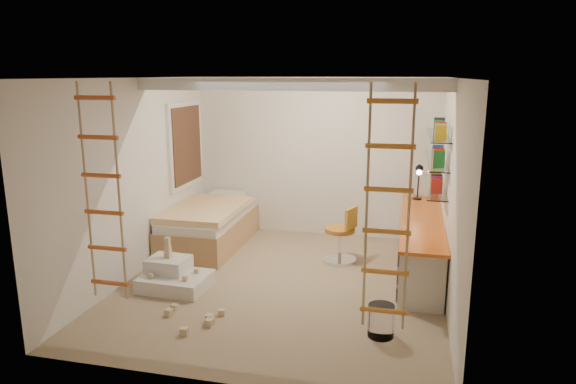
% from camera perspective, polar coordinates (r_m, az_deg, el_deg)
% --- Properties ---
extents(floor, '(4.50, 4.50, 0.00)m').
position_cam_1_polar(floor, '(6.74, -0.60, -10.14)').
color(floor, '#917C5D').
rests_on(floor, ground).
extents(ceiling_beam, '(4.00, 0.18, 0.16)m').
position_cam_1_polar(ceiling_beam, '(6.49, 0.00, 11.87)').
color(ceiling_beam, white).
rests_on(ceiling_beam, ceiling).
extents(window_frame, '(0.06, 1.15, 1.35)m').
position_cam_1_polar(window_frame, '(8.35, -11.38, 5.17)').
color(window_frame, white).
rests_on(window_frame, wall_left).
extents(window_blind, '(0.02, 1.00, 1.20)m').
position_cam_1_polar(window_blind, '(8.33, -11.13, 5.17)').
color(window_blind, '#4C2D1E').
rests_on(window_blind, window_frame).
extents(rope_ladder_left, '(0.41, 0.04, 2.13)m').
position_cam_1_polar(rope_ladder_left, '(5.25, -19.90, -0.23)').
color(rope_ladder_left, '#DA4F25').
rests_on(rope_ladder_left, ceiling).
extents(rope_ladder_right, '(0.41, 0.04, 2.13)m').
position_cam_1_polar(rope_ladder_right, '(4.41, 11.00, -2.07)').
color(rope_ladder_right, orange).
rests_on(rope_ladder_right, ceiling).
extents(waste_bin, '(0.27, 0.27, 0.34)m').
position_cam_1_polar(waste_bin, '(5.51, 10.30, -13.90)').
color(waste_bin, white).
rests_on(waste_bin, floor).
extents(desk, '(0.56, 2.80, 0.75)m').
position_cam_1_polar(desk, '(7.23, 14.48, -5.50)').
color(desk, orange).
rests_on(desk, floor).
extents(shelves, '(0.25, 1.80, 0.71)m').
position_cam_1_polar(shelves, '(7.24, 16.15, 3.37)').
color(shelves, white).
rests_on(shelves, wall_right).
extents(bed, '(1.02, 2.00, 0.69)m').
position_cam_1_polar(bed, '(8.16, -8.67, -3.67)').
color(bed, '#AD7F51').
rests_on(bed, floor).
extents(task_lamp, '(0.14, 0.36, 0.57)m').
position_cam_1_polar(task_lamp, '(7.98, 14.34, 1.67)').
color(task_lamp, black).
rests_on(task_lamp, desk).
extents(swivel_chair, '(0.63, 0.63, 0.83)m').
position_cam_1_polar(swivel_chair, '(7.41, 5.93, -5.52)').
color(swivel_chair, '#B26922').
rests_on(swivel_chair, floor).
extents(play_platform, '(0.85, 0.67, 0.36)m').
position_cam_1_polar(play_platform, '(6.73, -12.60, -9.17)').
color(play_platform, silver).
rests_on(play_platform, floor).
extents(toy_blocks, '(1.13, 1.26, 0.63)m').
position_cam_1_polar(toy_blocks, '(6.26, -11.65, -10.23)').
color(toy_blocks, '#CCB284').
rests_on(toy_blocks, floor).
extents(books, '(0.14, 0.70, 0.92)m').
position_cam_1_polar(books, '(7.23, 16.20, 4.27)').
color(books, red).
rests_on(books, shelves).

